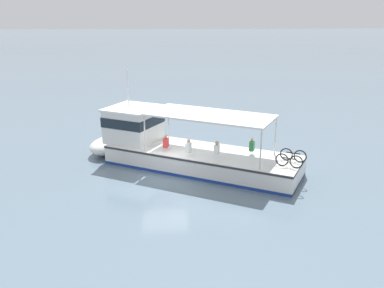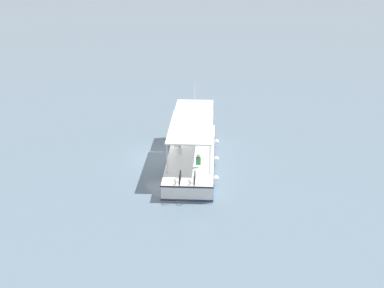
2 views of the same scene
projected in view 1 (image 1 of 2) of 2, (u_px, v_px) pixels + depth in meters
ground_plane at (165, 178)px, 21.77m from camera, size 400.00×400.00×0.00m
ferry_main at (176, 148)px, 23.39m from camera, size 8.96×12.58×5.32m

